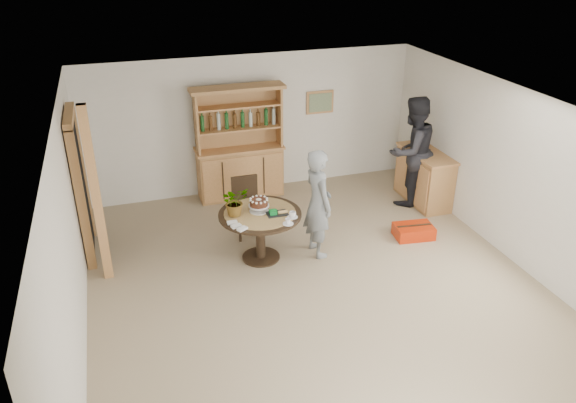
# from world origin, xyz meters

# --- Properties ---
(ground) EXTENTS (7.00, 7.00, 0.00)m
(ground) POSITION_xyz_m (0.00, 0.00, 0.00)
(ground) COLOR tan
(ground) RESTS_ON ground
(room_shell) EXTENTS (6.04, 7.04, 2.52)m
(room_shell) POSITION_xyz_m (0.00, 0.01, 1.74)
(room_shell) COLOR white
(room_shell) RESTS_ON ground
(doorway) EXTENTS (0.13, 1.10, 2.18)m
(doorway) POSITION_xyz_m (-2.93, 2.00, 1.11)
(doorway) COLOR black
(doorway) RESTS_ON ground
(pine_post) EXTENTS (0.12, 0.12, 2.50)m
(pine_post) POSITION_xyz_m (-2.70, 1.20, 1.25)
(pine_post) COLOR tan
(pine_post) RESTS_ON ground
(hutch) EXTENTS (1.62, 0.54, 2.04)m
(hutch) POSITION_xyz_m (-0.30, 3.24, 0.69)
(hutch) COLOR #AF814A
(hutch) RESTS_ON ground
(sideboard) EXTENTS (0.54, 1.26, 0.94)m
(sideboard) POSITION_xyz_m (2.74, 2.00, 0.47)
(sideboard) COLOR #AF814A
(sideboard) RESTS_ON ground
(dining_table) EXTENTS (1.20, 1.20, 0.76)m
(dining_table) POSITION_xyz_m (-0.52, 1.02, 0.60)
(dining_table) COLOR black
(dining_table) RESTS_ON ground
(dining_chair) EXTENTS (0.42, 0.42, 0.95)m
(dining_chair) POSITION_xyz_m (-0.52, 1.85, 0.54)
(dining_chair) COLOR black
(dining_chair) RESTS_ON ground
(birthday_cake) EXTENTS (0.30, 0.30, 0.20)m
(birthday_cake) POSITION_xyz_m (-0.52, 1.07, 0.88)
(birthday_cake) COLOR white
(birthday_cake) RESTS_ON dining_table
(flower_vase) EXTENTS (0.47, 0.44, 0.42)m
(flower_vase) POSITION_xyz_m (-0.87, 1.07, 0.97)
(flower_vase) COLOR #3F7233
(flower_vase) RESTS_ON dining_table
(gift_tray) EXTENTS (0.30, 0.20, 0.08)m
(gift_tray) POSITION_xyz_m (-0.31, 0.89, 0.79)
(gift_tray) COLOR black
(gift_tray) RESTS_ON dining_table
(coffee_cup_a) EXTENTS (0.15, 0.15, 0.09)m
(coffee_cup_a) POSITION_xyz_m (-0.12, 0.74, 0.80)
(coffee_cup_a) COLOR white
(coffee_cup_a) RESTS_ON dining_table
(coffee_cup_b) EXTENTS (0.15, 0.15, 0.08)m
(coffee_cup_b) POSITION_xyz_m (-0.24, 0.57, 0.79)
(coffee_cup_b) COLOR white
(coffee_cup_b) RESTS_ON dining_table
(napkins) EXTENTS (0.24, 0.33, 0.03)m
(napkins) POSITION_xyz_m (-0.93, 0.70, 0.77)
(napkins) COLOR white
(napkins) RESTS_ON dining_table
(teen_boy) EXTENTS (0.45, 0.64, 1.66)m
(teen_boy) POSITION_xyz_m (0.33, 0.92, 0.83)
(teen_boy) COLOR slate
(teen_boy) RESTS_ON ground
(adult_person) EXTENTS (1.10, 0.95, 1.93)m
(adult_person) POSITION_xyz_m (2.47, 2.05, 0.97)
(adult_person) COLOR black
(adult_person) RESTS_ON ground
(red_suitcase) EXTENTS (0.64, 0.47, 0.21)m
(red_suitcase) POSITION_xyz_m (1.95, 0.89, 0.10)
(red_suitcase) COLOR red
(red_suitcase) RESTS_ON ground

